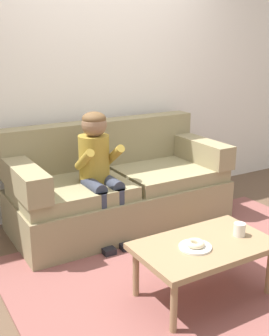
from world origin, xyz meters
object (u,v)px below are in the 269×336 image
(toy_controller, at_px, (207,240))
(person_child, at_px, (98,164))
(donut, at_px, (195,243))
(mug, at_px, (239,229))
(coffee_table, at_px, (204,249))
(couch, at_px, (117,188))

(toy_controller, bearing_deg, person_child, 172.37)
(donut, relative_size, mug, 1.33)
(coffee_table, distance_m, donut, 0.12)
(person_child, height_order, donut, person_child)
(coffee_table, height_order, toy_controller, coffee_table)
(person_child, xyz_separation_m, toy_controller, (0.74, -0.56, -0.65))
(mug, bearing_deg, person_child, 112.44)
(couch, xyz_separation_m, mug, (0.20, -1.38, 0.09))
(coffee_table, distance_m, mug, 0.29)
(donut, relative_size, toy_controller, 0.53)
(donut, bearing_deg, person_child, 95.67)
(person_child, xyz_separation_m, mug, (0.48, -1.17, -0.24))
(couch, distance_m, mug, 1.40)
(couch, relative_size, mug, 21.84)
(coffee_table, relative_size, toy_controller, 4.02)
(mug, distance_m, toy_controller, 0.78)
(donut, xyz_separation_m, mug, (0.37, -0.01, 0.01))
(person_child, relative_size, donut, 9.18)
(couch, distance_m, donut, 1.38)
(couch, height_order, donut, couch)
(person_child, distance_m, donut, 1.20)
(person_child, bearing_deg, donut, -84.33)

